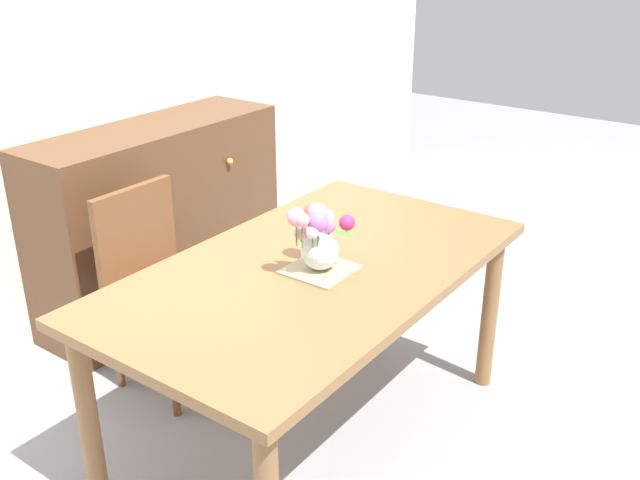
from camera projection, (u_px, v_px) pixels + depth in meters
name	position (u px, v px, depth m)	size (l,w,h in m)	color
ground_plane	(314.00, 435.00, 2.94)	(12.00, 12.00, 0.00)	#939399
back_wall	(28.00, 50.00, 3.24)	(7.00, 0.10, 2.80)	silver
dining_table	(314.00, 287.00, 2.67)	(1.67, 0.95, 0.78)	olive
chair_far	(156.00, 274.00, 3.13)	(0.42, 0.42, 0.90)	brown
dresser	(161.00, 218.00, 3.78)	(1.40, 0.47, 1.00)	brown
placemat	(320.00, 269.00, 2.58)	(0.23, 0.23, 0.01)	tan
flower_vase	(318.00, 236.00, 2.54)	(0.25, 0.21, 0.26)	silver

